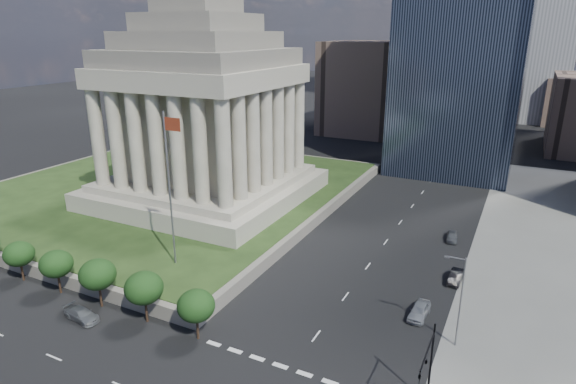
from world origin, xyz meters
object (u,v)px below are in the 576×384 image
Objects in this scene: traffic_signal_ne at (428,364)px; street_lamp_north at (459,297)px; parked_sedan_mid at (456,277)px; suv_grey at (82,314)px; flagpole at (170,182)px; parked_sedan_near at (419,311)px; war_memorial at (202,89)px; parked_sedan_far at (452,236)px.

traffic_signal_ne is 0.80× the size of street_lamp_north.
street_lamp_north is 2.30× the size of parked_sedan_mid.
suv_grey is (-38.17, -14.00, -4.98)m from street_lamp_north.
parked_sedan_mid reaches higher than suv_grey.
flagpole is 4.33× the size of parked_sedan_near.
flagpole is at bearing -168.56° from parked_sedan_near.
traffic_signal_ne is at bearing -73.85° from parked_sedan_near.
parked_sedan_near is (-3.50, 14.91, -4.46)m from traffic_signal_ne.
suv_grey is 1.08× the size of parked_sedan_mid.
parked_sedan_near is 10.60m from parked_sedan_mid.
war_memorial is 60.00m from traffic_signal_ne.
parked_sedan_far is at bearing 95.20° from traffic_signal_ne.
suv_grey is 45.82m from parked_sedan_mid.
flagpole is at bearing -178.37° from street_lamp_north.
suv_grey is (9.16, -37.00, -20.72)m from war_memorial.
parked_sedan_near is 1.06× the size of parked_sedan_mid.
parked_sedan_mid is (-1.00, 25.21, -4.53)m from traffic_signal_ne.
flagpole is at bearing 163.29° from traffic_signal_ne.
flagpole is 33.52m from parked_sedan_near.
flagpole is 2.00× the size of street_lamp_north.
parked_sedan_near is at bearing -96.85° from parked_sedan_far.
parked_sedan_near is 23.55m from parked_sedan_far.
traffic_signal_ne is 38.89m from parked_sedan_far.
war_memorial is at bearing 170.89° from parked_sedan_mid.
war_memorial reaches higher than parked_sedan_near.
street_lamp_north reaches higher than suv_grey.
war_memorial is 8.30× the size of suv_grey.
suv_grey is 53.29m from parked_sedan_far.
traffic_signal_ne is (46.50, -34.30, -16.15)m from war_memorial.
flagpole is (12.17, -24.00, -8.29)m from war_memorial.
parked_sedan_mid is at bearing -86.17° from parked_sedan_far.
parked_sedan_far is (30.83, 28.16, -12.42)m from flagpole.
parked_sedan_far is at bearing 99.05° from street_lamp_north.
parked_sedan_near is at bearing -24.28° from war_memorial.
parked_sedan_near is 1.14× the size of parked_sedan_far.
suv_grey is 1.15× the size of parked_sedan_far.
street_lamp_north is 40.96m from suv_grey.
traffic_signal_ne is 15.95m from parked_sedan_near.
parked_sedan_far is (0.00, 23.55, -0.09)m from parked_sedan_near.
street_lamp_north reaches higher than parked_sedan_near.
flagpole reaches higher than parked_sedan_near.
war_memorial is 28.16m from flagpole.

